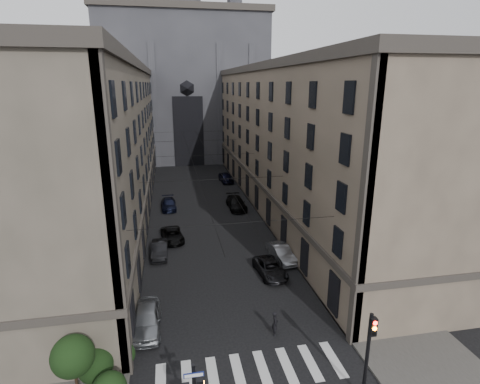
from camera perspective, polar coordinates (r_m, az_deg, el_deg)
sidewalk_left at (r=51.98m, az=-17.37°, el=-2.90°), size 7.00×80.00×0.15m
sidewalk_right at (r=53.60m, az=5.49°, el=-1.63°), size 7.00×80.00×0.15m
zebra_crossing at (r=24.64m, az=1.62°, el=-25.58°), size 11.00×3.20×0.01m
building_left at (r=50.31m, az=-21.61°, el=6.99°), size 13.60×60.60×18.85m
building_right at (r=52.44m, az=8.89°, el=8.25°), size 13.60×60.60×18.85m
gothic_tower at (r=87.98m, az=-8.54°, el=16.93°), size 35.00×23.00×58.00m
traffic_light_right at (r=22.05m, az=19.07°, el=-21.38°), size 0.34×0.50×5.20m
shrub_cluster at (r=23.60m, az=-21.50°, el=-23.40°), size 3.90×4.40×3.90m
tram_wires at (r=49.58m, az=-5.95°, el=5.45°), size 14.00×60.00×0.43m
car_left_near at (r=27.94m, az=-14.02°, el=-18.28°), size 2.02×4.86×1.65m
car_left_midnear at (r=38.10m, az=-12.15°, el=-8.55°), size 1.58×4.34×1.42m
car_left_midfar at (r=41.38m, az=-10.26°, el=-6.49°), size 2.69×4.85×1.28m
car_left_far at (r=51.68m, az=-10.82°, el=-1.82°), size 2.12×4.81×1.37m
car_right_near at (r=36.67m, az=6.28°, el=-9.23°), size 2.10×4.63×1.47m
car_right_midnear at (r=33.99m, az=4.62°, el=-11.51°), size 2.54×4.81×1.29m
car_right_midfar at (r=50.87m, az=-0.58°, el=-1.70°), size 2.34×5.49×1.58m
car_right_far at (r=64.65m, az=-2.16°, el=2.22°), size 2.36×4.94×1.63m
pedestrian at (r=26.84m, az=5.35°, el=-19.28°), size 0.50×0.69×1.75m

